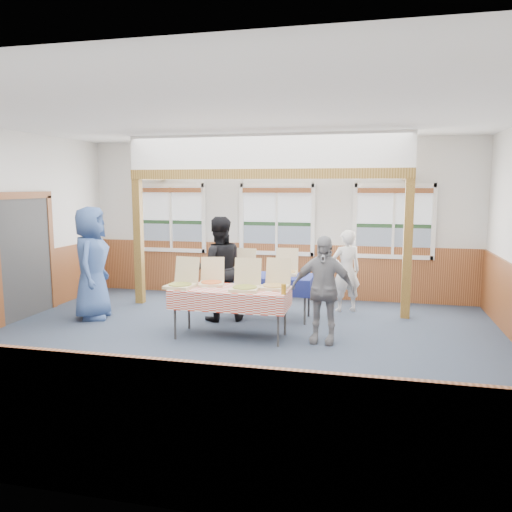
{
  "coord_description": "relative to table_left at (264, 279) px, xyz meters",
  "views": [
    {
      "loc": [
        1.88,
        -6.53,
        2.28
      ],
      "look_at": [
        0.13,
        1.0,
        1.19
      ],
      "focal_mm": 35.0,
      "sensor_mm": 36.0,
      "label": 1
    }
  ],
  "objects": [
    {
      "name": "wall_back",
      "position": [
        -0.11,
        1.77,
        0.91
      ],
      "size": [
        8.0,
        0.0,
        8.0
      ],
      "primitive_type": "plane",
      "rotation": [
        1.57,
        0.0,
        0.0
      ],
      "color": "silver",
      "rests_on": "floor"
    },
    {
      "name": "wall_front",
      "position": [
        -0.11,
        -5.23,
        0.91
      ],
      "size": [
        8.0,
        0.0,
        8.0
      ],
      "primitive_type": "plane",
      "rotation": [
        -1.57,
        0.0,
        0.0
      ],
      "color": "silver",
      "rests_on": "floor"
    },
    {
      "name": "woman_white",
      "position": [
        1.35,
        0.79,
        0.05
      ],
      "size": [
        0.65,
        0.55,
        1.5
      ],
      "primitive_type": "imported",
      "rotation": [
        0.0,
        0.0,
        3.58
      ],
      "color": "silver",
      "rests_on": "floor"
    },
    {
      "name": "pizza_box_a",
      "position": [
        -0.4,
        -0.11,
        0.13
      ],
      "size": [
        0.45,
        0.53,
        0.44
      ],
      "rotation": [
        0.0,
        0.0,
        -0.11
      ],
      "color": "beige",
      "rests_on": "table_left"
    },
    {
      "name": "wainscot_front",
      "position": [
        -0.11,
        -5.21,
        -0.14
      ],
      "size": [
        7.98,
        0.05,
        1.1
      ],
      "primitive_type": "cube",
      "color": "brown",
      "rests_on": "floor"
    },
    {
      "name": "cross_beam",
      "position": [
        -0.11,
        0.57,
        1.8
      ],
      "size": [
        5.15,
        0.18,
        0.18
      ],
      "primitive_type": "cube",
      "color": "brown",
      "rests_on": "post_left"
    },
    {
      "name": "wainscot_back",
      "position": [
        -0.11,
        1.74,
        -0.14
      ],
      "size": [
        7.98,
        0.05,
        1.1
      ],
      "primitive_type": "cube",
      "color": "brown",
      "rests_on": "floor"
    },
    {
      "name": "pizza_box_b",
      "position": [
        0.35,
        0.16,
        0.13
      ],
      "size": [
        0.43,
        0.51,
        0.43
      ],
      "rotation": [
        0.0,
        0.0,
        0.07
      ],
      "color": "beige",
      "rests_on": "table_left"
    },
    {
      "name": "man_blue",
      "position": [
        -2.89,
        -0.68,
        0.27
      ],
      "size": [
        0.84,
        1.07,
        1.94
      ],
      "primitive_type": "imported",
      "rotation": [
        0.0,
        0.0,
        1.83
      ],
      "color": "#37538A",
      "rests_on": "floor"
    },
    {
      "name": "window_right",
      "position": [
        2.19,
        1.72,
        0.98
      ],
      "size": [
        1.56,
        0.1,
        1.46
      ],
      "color": "white",
      "rests_on": "wall_back"
    },
    {
      "name": "post_right",
      "position": [
        2.39,
        0.57,
        0.51
      ],
      "size": [
        0.15,
        0.15,
        2.4
      ],
      "primitive_type": "cube",
      "color": "brown",
      "rests_on": "floor"
    },
    {
      "name": "cased_opening",
      "position": [
        -4.07,
        -0.83,
        0.36
      ],
      "size": [
        0.06,
        1.3,
        2.1
      ],
      "primitive_type": "cube",
      "color": "#383838",
      "rests_on": "wall_left"
    },
    {
      "name": "veggie_tray",
      "position": [
        -0.75,
        0.0,
        0.09
      ],
      "size": [
        0.38,
        0.38,
        0.09
      ],
      "color": "black",
      "rests_on": "table_left"
    },
    {
      "name": "window_left",
      "position": [
        -2.41,
        1.72,
        0.98
      ],
      "size": [
        1.56,
        0.1,
        1.46
      ],
      "color": "white",
      "rests_on": "wall_back"
    },
    {
      "name": "window_mid",
      "position": [
        -0.11,
        1.72,
        0.98
      ],
      "size": [
        1.56,
        0.1,
        1.46
      ],
      "color": "white",
      "rests_on": "wall_back"
    },
    {
      "name": "pizza_box_c",
      "position": [
        -1.01,
        -1.31,
        0.13
      ],
      "size": [
        0.45,
        0.53,
        0.44
      ],
      "rotation": [
        0.0,
        0.0,
        -0.1
      ],
      "color": "beige",
      "rests_on": "table_right"
    },
    {
      "name": "post_left",
      "position": [
        -2.61,
        0.57,
        0.51
      ],
      "size": [
        0.15,
        0.15,
        2.4
      ],
      "primitive_type": "cube",
      "color": "brown",
      "rests_on": "floor"
    },
    {
      "name": "person_grey",
      "position": [
        1.11,
        -1.14,
        0.09
      ],
      "size": [
        0.95,
        0.46,
        1.57
      ],
      "primitive_type": "imported",
      "rotation": [
        0.0,
        0.0,
        -0.09
      ],
      "color": "gray",
      "rests_on": "floor"
    },
    {
      "name": "ceiling",
      "position": [
        -0.11,
        -1.73,
        2.51
      ],
      "size": [
        8.0,
        8.0,
        0.0
      ],
      "primitive_type": "plane",
      "rotation": [
        3.14,
        0.0,
        0.0
      ],
      "color": "white",
      "rests_on": "wall_back"
    },
    {
      "name": "table_right",
      "position": [
        -0.26,
        -1.21,
        0.0
      ],
      "size": [
        1.78,
        0.84,
        0.76
      ],
      "rotation": [
        0.0,
        0.0,
        -0.04
      ],
      "color": "#383838",
      "rests_on": "floor"
    },
    {
      "name": "floor",
      "position": [
        -0.11,
        -1.73,
        -0.69
      ],
      "size": [
        8.0,
        8.0,
        0.0
      ],
      "primitive_type": "plane",
      "color": "#2C3548",
      "rests_on": "ground"
    },
    {
      "name": "pizza_box_e",
      "position": [
        -0.01,
        -1.28,
        0.13
      ],
      "size": [
        0.43,
        0.52,
        0.44
      ],
      "rotation": [
        0.0,
        0.0,
        0.05
      ],
      "color": "beige",
      "rests_on": "table_right"
    },
    {
      "name": "table_left",
      "position": [
        0.0,
        0.0,
        0.0
      ],
      "size": [
        1.69,
        0.79,
        0.76
      ],
      "rotation": [
        0.0,
        0.0,
        0.03
      ],
      "color": "#383838",
      "rests_on": "floor"
    },
    {
      "name": "woman_black",
      "position": [
        -0.73,
        -0.3,
        0.19
      ],
      "size": [
        1.05,
        0.95,
        1.77
      ],
      "primitive_type": "imported",
      "rotation": [
        0.0,
        0.0,
        3.54
      ],
      "color": "black",
      "rests_on": "floor"
    },
    {
      "name": "pizza_box_d",
      "position": [
        -0.62,
        -1.02,
        0.13
      ],
      "size": [
        0.46,
        0.52,
        0.4
      ],
      "rotation": [
        0.0,
        0.0,
        0.22
      ],
      "color": "beige",
      "rests_on": "table_right"
    },
    {
      "name": "pizza_box_f",
      "position": [
        0.39,
        -1.07,
        0.13
      ],
      "size": [
        0.43,
        0.51,
        0.43
      ],
      "rotation": [
        0.0,
        0.0,
        -0.08
      ],
      "color": "beige",
      "rests_on": "table_right"
    },
    {
      "name": "drink_glass",
      "position": [
        0.59,
        -1.46,
        0.14
      ],
      "size": [
        0.07,
        0.07,
        0.15
      ],
      "primitive_type": "cylinder",
      "color": "#AA771C",
      "rests_on": "table_right"
    }
  ]
}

